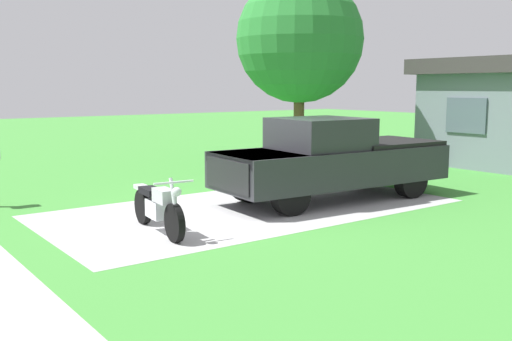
{
  "coord_description": "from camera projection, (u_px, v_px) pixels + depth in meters",
  "views": [
    {
      "loc": [
        9.94,
        -7.25,
        2.6
      ],
      "look_at": [
        0.5,
        -0.26,
        0.9
      ],
      "focal_mm": 40.84,
      "sensor_mm": 36.0,
      "label": 1
    }
  ],
  "objects": [
    {
      "name": "shade_tree",
      "position": [
        300.0,
        40.0,
        19.42
      ],
      "size": [
        4.25,
        4.25,
        6.29
      ],
      "color": "brown",
      "rests_on": "ground"
    },
    {
      "name": "ground_plane",
      "position": [
        252.0,
        208.0,
        12.55
      ],
      "size": [
        80.0,
        80.0,
        0.0
      ],
      "primitive_type": "plane",
      "color": "#3F8B36"
    },
    {
      "name": "driveway_pad",
      "position": [
        252.0,
        208.0,
        12.55
      ],
      "size": [
        4.45,
        8.77,
        0.01
      ],
      "primitive_type": "cube",
      "color": "#A7A7A7",
      "rests_on": "ground"
    },
    {
      "name": "pickup_truck",
      "position": [
        335.0,
        159.0,
        13.39
      ],
      "size": [
        2.36,
        5.74,
        1.9
      ],
      "color": "black",
      "rests_on": "ground"
    },
    {
      "name": "motorcycle",
      "position": [
        158.0,
        207.0,
        10.39
      ],
      "size": [
        2.21,
        0.7,
        1.09
      ],
      "color": "black",
      "rests_on": "ground"
    }
  ]
}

